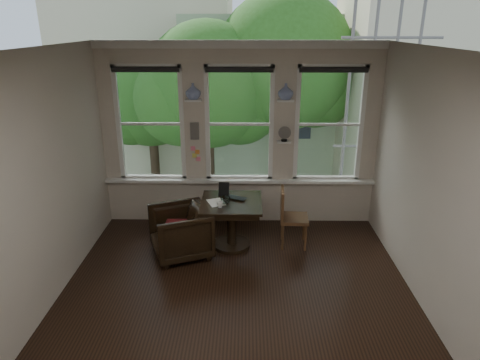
{
  "coord_description": "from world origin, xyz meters",
  "views": [
    {
      "loc": [
        0.11,
        -4.59,
        3.25
      ],
      "look_at": [
        0.03,
        0.9,
        1.22
      ],
      "focal_mm": 32.0,
      "sensor_mm": 36.0,
      "label": 1
    }
  ],
  "objects_px": {
    "mug": "(220,205)",
    "table": "(232,224)",
    "armchair_left": "(180,232)",
    "side_chair_right": "(294,218)",
    "laptop": "(234,199)"
  },
  "relations": [
    {
      "from": "mug",
      "to": "table",
      "type": "bearing_deg",
      "value": 54.76
    },
    {
      "from": "armchair_left",
      "to": "side_chair_right",
      "type": "distance_m",
      "value": 1.73
    },
    {
      "from": "armchair_left",
      "to": "laptop",
      "type": "distance_m",
      "value": 0.93
    },
    {
      "from": "table",
      "to": "armchair_left",
      "type": "relative_size",
      "value": 1.09
    },
    {
      "from": "laptop",
      "to": "mug",
      "type": "xyz_separation_m",
      "value": [
        -0.2,
        -0.28,
        0.03
      ]
    },
    {
      "from": "mug",
      "to": "side_chair_right",
      "type": "bearing_deg",
      "value": 14.32
    },
    {
      "from": "side_chair_right",
      "to": "mug",
      "type": "xyz_separation_m",
      "value": [
        -1.11,
        -0.28,
        0.33
      ]
    },
    {
      "from": "table",
      "to": "armchair_left",
      "type": "height_order",
      "value": "table"
    },
    {
      "from": "armchair_left",
      "to": "mug",
      "type": "distance_m",
      "value": 0.72
    },
    {
      "from": "side_chair_right",
      "to": "table",
      "type": "bearing_deg",
      "value": 96.69
    },
    {
      "from": "table",
      "to": "mug",
      "type": "distance_m",
      "value": 0.5
    },
    {
      "from": "table",
      "to": "mug",
      "type": "height_order",
      "value": "mug"
    },
    {
      "from": "side_chair_right",
      "to": "mug",
      "type": "relative_size",
      "value": 9.79
    },
    {
      "from": "table",
      "to": "mug",
      "type": "relative_size",
      "value": 9.58
    },
    {
      "from": "side_chair_right",
      "to": "laptop",
      "type": "bearing_deg",
      "value": 92.98
    }
  ]
}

